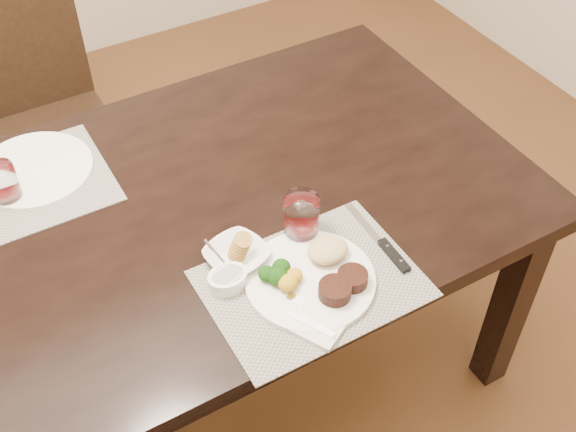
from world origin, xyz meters
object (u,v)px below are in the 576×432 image
dinner_plate (316,275)px  wine_glass_near (301,219)px  cracker_bowl (237,255)px  chair_far (41,108)px  far_plate (34,170)px  steak_knife (386,247)px

dinner_plate → wine_glass_near: bearing=56.4°
cracker_bowl → wine_glass_near: 0.17m
wine_glass_near → chair_far: bearing=106.7°
cracker_bowl → wine_glass_near: size_ratio=1.45×
wine_glass_near → far_plate: 0.71m
dinner_plate → cracker_bowl: bearing=116.0°
dinner_plate → far_plate: dinner_plate is taller
steak_knife → chair_far: bearing=112.8°
steak_knife → wine_glass_near: 0.21m
dinner_plate → cracker_bowl: cracker_bowl is taller
chair_far → wine_glass_near: (0.34, -1.15, 0.30)m
dinner_plate → far_plate: 0.79m
cracker_bowl → far_plate: 0.61m
steak_knife → cracker_bowl: 0.34m
far_plate → wine_glass_near: bearing=-47.7°
cracker_bowl → wine_glass_near: bearing=-0.0°
chair_far → steak_knife: bearing=-69.2°
dinner_plate → wine_glass_near: wine_glass_near is taller
steak_knife → far_plate: bearing=135.1°
wine_glass_near → far_plate: wine_glass_near is taller
steak_knife → wine_glass_near: wine_glass_near is taller
chair_far → far_plate: (-0.13, -0.62, 0.26)m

